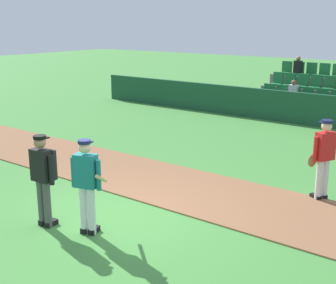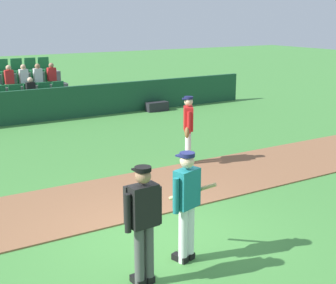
% 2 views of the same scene
% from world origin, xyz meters
% --- Properties ---
extents(ground_plane, '(80.00, 80.00, 0.00)m').
position_xyz_m(ground_plane, '(0.00, 0.00, 0.00)').
color(ground_plane, '#42843A').
extents(infield_dirt_path, '(28.00, 2.51, 0.03)m').
position_xyz_m(infield_dirt_path, '(0.00, 2.12, 0.01)').
color(infield_dirt_path, brown).
rests_on(infield_dirt_path, ground).
extents(dugout_fence, '(20.00, 0.16, 1.19)m').
position_xyz_m(dugout_fence, '(0.00, 10.31, 0.59)').
color(dugout_fence, '#19472D').
rests_on(dugout_fence, ground).
extents(batter_teal_jersey, '(0.74, 0.69, 1.76)m').
position_xyz_m(batter_teal_jersey, '(0.07, -0.83, 0.97)').
color(batter_teal_jersey, white).
rests_on(batter_teal_jersey, ground).
extents(umpire_home_plate, '(0.59, 0.32, 1.76)m').
position_xyz_m(umpire_home_plate, '(-0.82, -1.08, 1.00)').
color(umpire_home_plate, '#4C4C4C').
rests_on(umpire_home_plate, ground).
extents(runner_red_jersey, '(0.47, 0.59, 1.76)m').
position_xyz_m(runner_red_jersey, '(2.84, 3.33, 0.96)').
color(runner_red_jersey, silver).
rests_on(runner_red_jersey, ground).
extents(equipment_bag, '(0.90, 0.36, 0.36)m').
position_xyz_m(equipment_bag, '(5.69, 9.86, 0.18)').
color(equipment_bag, '#232328').
rests_on(equipment_bag, ground).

